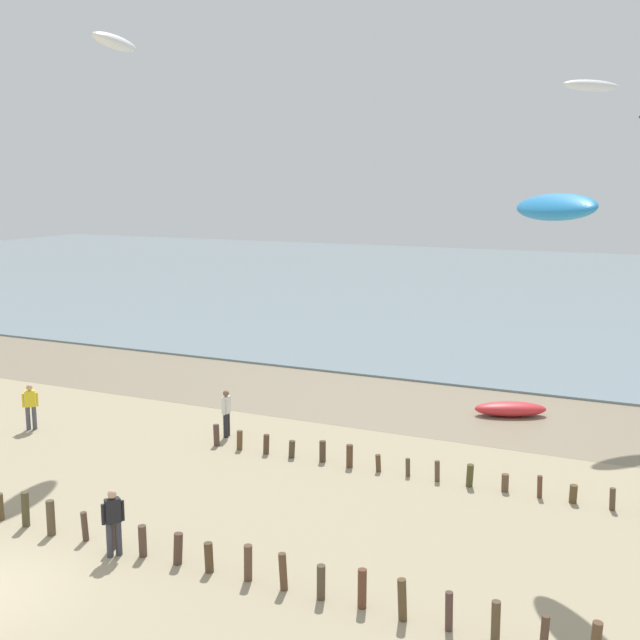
{
  "coord_description": "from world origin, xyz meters",
  "views": [
    {
      "loc": [
        13.8,
        -11.64,
        9.12
      ],
      "look_at": [
        3.73,
        9.97,
        4.9
      ],
      "focal_mm": 44.62,
      "sensor_mm": 36.0,
      "label": 1
    }
  ],
  "objects": [
    {
      "name": "person_mid_beach",
      "position": [
        -7.81,
        9.45,
        0.92
      ],
      "size": [
        0.45,
        0.41,
        1.71
      ],
      "color": "#4C4C56",
      "rests_on": "ground"
    },
    {
      "name": "person_nearest_camera",
      "position": [
        -0.83,
        11.8,
        0.92
      ],
      "size": [
        0.28,
        0.56,
        1.71
      ],
      "color": "#232328",
      "rests_on": "ground"
    },
    {
      "name": "wet_sand_strip",
      "position": [
        0.0,
        18.39,
        0.0
      ],
      "size": [
        120.0,
        7.51,
        0.01
      ],
      "primitive_type": "cube",
      "color": "#84755B",
      "rests_on": "ground"
    },
    {
      "name": "grounded_kite",
      "position": [
        7.9,
        18.65,
        0.28
      ],
      "size": [
        2.96,
        2.05,
        0.56
      ],
      "primitive_type": "ellipsoid",
      "rotation": [
        0.0,
        0.0,
        3.56
      ],
      "color": "red",
      "rests_on": "ground"
    },
    {
      "name": "person_by_waterline",
      "position": [
        1.53,
        2.73,
        0.92
      ],
      "size": [
        0.39,
        0.48,
        1.71
      ],
      "color": "#383842",
      "rests_on": "ground"
    },
    {
      "name": "kite_aloft_4",
      "position": [
        10.67,
        8.9,
        8.45
      ],
      "size": [
        3.14,
        3.53,
        0.94
      ],
      "primitive_type": "ellipsoid",
      "rotation": [
        -0.38,
        0.0,
        2.23
      ],
      "color": "#2384D1"
    },
    {
      "name": "sea",
      "position": [
        0.0,
        57.15,
        0.05
      ],
      "size": [
        160.0,
        70.0,
        0.1
      ],
      "primitive_type": "cube",
      "color": "gray",
      "rests_on": "ground"
    },
    {
      "name": "kite_aloft_1",
      "position": [
        9.75,
        22.76,
        12.82
      ],
      "size": [
        2.55,
        2.78,
        0.54
      ],
      "primitive_type": "ellipsoid",
      "rotation": [
        0.09,
        0.0,
        0.87
      ],
      "color": "white"
    },
    {
      "name": "groyne_mid",
      "position": [
        6.54,
        10.85,
        0.32
      ],
      "size": [
        15.2,
        0.38,
        0.76
      ],
      "color": "#4F3B31",
      "rests_on": "ground"
    },
    {
      "name": "groyne_near",
      "position": [
        4.72,
        3.03,
        0.43
      ],
      "size": [
        15.62,
        0.35,
        0.98
      ],
      "color": "brown",
      "rests_on": "ground"
    },
    {
      "name": "kite_aloft_3",
      "position": [
        -5.98,
        12.87,
        14.11
      ],
      "size": [
        1.83,
        3.3,
        0.74
      ],
      "primitive_type": "ellipsoid",
      "rotation": [
        0.26,
        0.0,
        1.82
      ],
      "color": "white"
    }
  ]
}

